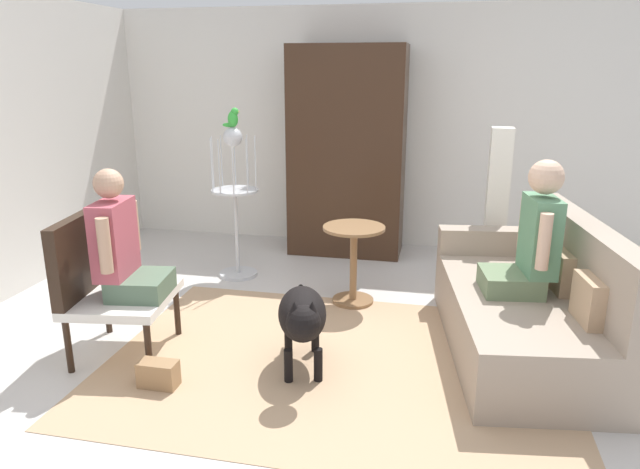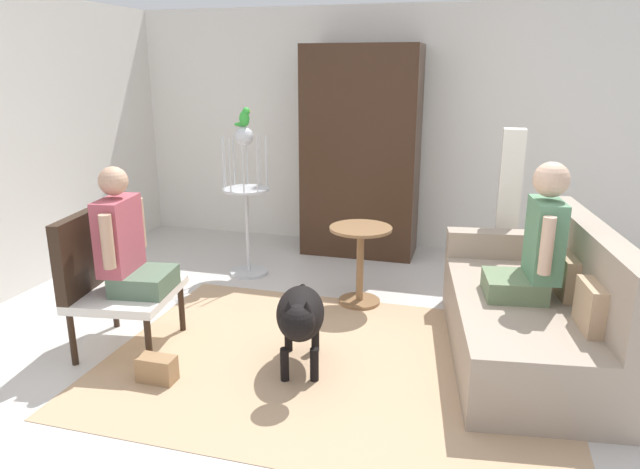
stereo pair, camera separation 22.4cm
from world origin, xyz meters
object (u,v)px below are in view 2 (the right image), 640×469
column_lamp (507,215)px  armoire_cabinet (361,153)px  person_on_armchair (126,243)px  bird_cage_stand (246,196)px  round_end_table (360,257)px  handbag (157,369)px  person_on_couch (536,243)px  parrot (244,118)px  dog (300,315)px  couch (535,313)px  armchair (106,274)px

column_lamp → armoire_cabinet: (-1.45, 0.84, 0.36)m
person_on_armchair → bird_cage_stand: bearing=83.2°
round_end_table → handbag: 1.88m
person_on_couch → parrot: size_ratio=5.25×
dog → armoire_cabinet: (-0.15, 2.58, 0.68)m
dog → parrot: (-1.02, 1.60, 1.10)m
couch → parrot: parrot is taller
parrot → armoire_cabinet: bearing=48.6°
armoire_cabinet → handbag: size_ratio=8.85×
person_on_couch → handbag: (-2.25, -0.97, -0.73)m
couch → handbag: 2.52m
armchair → column_lamp: size_ratio=0.68×
couch → bird_cage_stand: 2.73m
person_on_couch → column_lamp: bearing=96.7°
column_lamp → handbag: (-2.12, -2.14, -0.62)m
armoire_cabinet → armchair: bearing=-115.2°
couch → column_lamp: 1.21m
dog → couch: bearing=22.5°
round_end_table → person_on_couch: bearing=-25.4°
bird_cage_stand → handbag: size_ratio=5.80×
armoire_cabinet → handbag: armoire_cabinet is taller
person_on_couch → dog: 1.60m
parrot → handbag: 2.44m
person_on_armchair → dog: (1.22, 0.02, -0.39)m
armchair → person_on_armchair: person_on_armchair is taller
person_on_armchair → person_on_couch: bearing=12.6°
column_lamp → handbag: column_lamp is taller
couch → person_on_armchair: size_ratio=2.30×
parrot → armoire_cabinet: 1.37m
couch → armchair: 2.94m
person_on_couch → bird_cage_stand: size_ratio=0.65×
couch → handbag: (-2.30, -1.00, -0.23)m
round_end_table → armoire_cabinet: armoire_cabinet is taller
couch → armoire_cabinet: armoire_cabinet is taller
bird_cage_stand → parrot: bearing=-0.0°
armchair → couch: bearing=12.8°
person_on_armchair → parrot: (0.20, 1.62, 0.71)m
armchair → person_on_couch: person_on_couch is taller
armchair → armoire_cabinet: size_ratio=0.46×
parrot → handbag: parrot is taller
armchair → handbag: 0.81m
column_lamp → armoire_cabinet: bearing=149.9°
person_on_armchair → bird_cage_stand: bird_cage_stand is taller
round_end_table → column_lamp: bearing=25.9°
person_on_couch → person_on_armchair: person_on_couch is taller
person_on_couch → handbag: size_ratio=3.76×
round_end_table → parrot: (-1.16, 0.42, 1.07)m
person_on_armchair → bird_cage_stand: 1.63m
armchair → person_on_couch: (2.82, 0.62, 0.27)m
person_on_armchair → dog: person_on_armchair is taller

